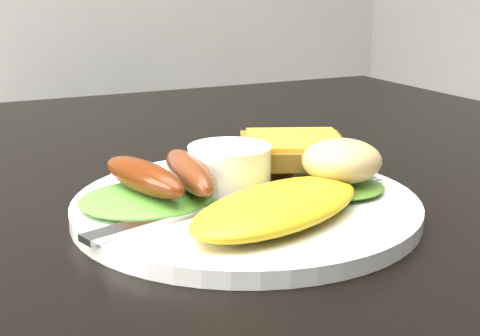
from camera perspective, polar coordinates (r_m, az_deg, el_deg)
dining_table at (r=0.60m, az=-14.81°, el=-2.70°), size 1.20×0.80×0.04m
plate at (r=0.49m, az=0.51°, el=-3.24°), size 0.25×0.25×0.01m
lettuce_left at (r=0.47m, az=-7.98°, el=-2.61°), size 0.10×0.09×0.01m
lettuce_right at (r=0.50m, az=8.60°, el=-1.64°), size 0.07×0.06×0.01m
omelette at (r=0.44m, az=3.27°, el=-3.29°), size 0.16×0.12×0.02m
sausage_a at (r=0.47m, az=-8.23°, el=-0.74°), size 0.05×0.10×0.02m
sausage_b at (r=0.48m, az=-4.40°, el=-0.31°), size 0.03×0.10×0.02m
ramekin at (r=0.49m, az=-0.90°, el=-0.13°), size 0.07×0.07×0.04m
toast_a at (r=0.54m, az=-0.22°, el=0.18°), size 0.07×0.07×0.01m
toast_b at (r=0.54m, az=4.64°, el=1.54°), size 0.11×0.11×0.01m
potato_salad at (r=0.50m, az=8.67°, el=0.61°), size 0.07×0.06×0.03m
fork at (r=0.46m, az=-3.52°, el=-3.36°), size 0.17×0.07×0.00m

